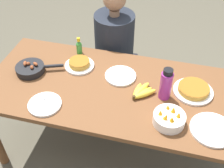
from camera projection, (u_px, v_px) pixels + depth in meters
ground_plane at (112, 148)px, 2.41m from camera, size 14.00×14.00×0.00m
dining_table at (112, 97)px, 1.99m from camera, size 1.77×0.81×0.71m
banana_bunch at (141, 92)px, 1.86m from camera, size 0.16×0.19×0.04m
skillet at (31, 69)px, 2.03m from camera, size 0.33×0.21×0.08m
frittata_plate_center at (79, 64)px, 2.08m from camera, size 0.22×0.22×0.05m
frittata_plate_side at (193, 90)px, 1.88m from camera, size 0.27×0.27×0.05m
empty_plate_near_front at (121, 76)px, 2.00m from camera, size 0.22×0.22×0.02m
empty_plate_far_left at (212, 130)px, 1.65m from camera, size 0.26×0.26×0.02m
empty_plate_far_right at (45, 104)px, 1.80m from camera, size 0.22×0.22×0.02m
fruit_bowl_mango at (169, 118)px, 1.67m from camera, size 0.19×0.19×0.12m
water_bottle at (166, 85)px, 1.79m from camera, size 0.08×0.08×0.23m
hot_sauce_bottle at (79, 47)px, 2.18m from camera, size 0.04×0.04×0.14m
person_figure at (114, 59)px, 2.56m from camera, size 0.37×0.37×1.15m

